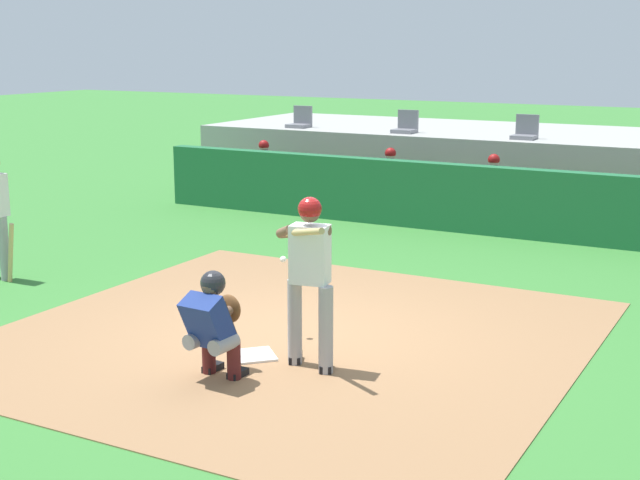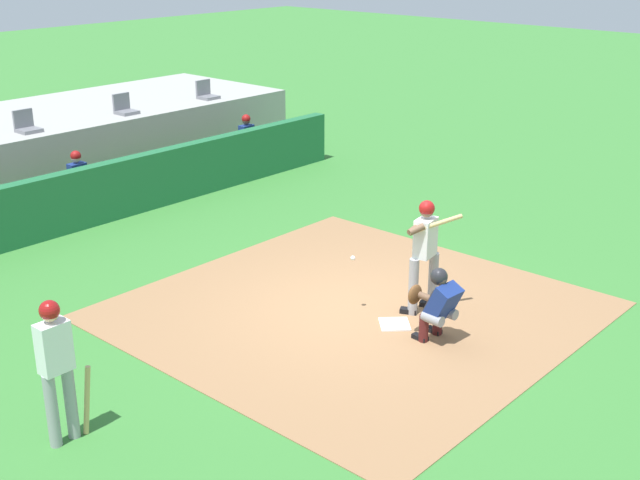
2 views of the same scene
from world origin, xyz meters
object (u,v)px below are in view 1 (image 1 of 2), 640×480
(stadium_seat_0, at_px, (300,121))
(stadium_seat_2, at_px, (525,132))
(home_plate, at_px, (254,355))
(stadium_seat_1, at_px, (406,126))
(batter_at_plate, at_px, (309,272))
(dugout_player_0, at_px, (261,170))
(dugout_player_1, at_px, (387,180))
(catcher_crouched, at_px, (214,321))
(dugout_player_2, at_px, (491,189))

(stadium_seat_0, relative_size, stadium_seat_2, 1.00)
(home_plate, relative_size, stadium_seat_0, 0.92)
(stadium_seat_1, distance_m, stadium_seat_2, 2.60)
(batter_at_plate, distance_m, dugout_player_0, 9.95)
(dugout_player_1, bearing_deg, home_plate, -75.52)
(catcher_crouched, xyz_separation_m, stadium_seat_0, (-5.21, 10.90, 0.93))
(batter_at_plate, height_order, stadium_seat_1, stadium_seat_1)
(home_plate, bearing_deg, dugout_player_2, 90.20)
(catcher_crouched, distance_m, dugout_player_0, 10.18)
(dugout_player_2, height_order, stadium_seat_0, stadium_seat_0)
(batter_at_plate, relative_size, catcher_crouched, 0.97)
(catcher_crouched, xyz_separation_m, stadium_seat_1, (-2.61, 10.90, 0.93))
(stadium_seat_1, relative_size, stadium_seat_2, 1.00)
(batter_at_plate, distance_m, dugout_player_2, 8.19)
(dugout_player_0, xyz_separation_m, stadium_seat_1, (2.40, 2.03, 0.86))
(catcher_crouched, bearing_deg, stadium_seat_2, 90.03)
(home_plate, xyz_separation_m, stadium_seat_1, (-2.60, 10.18, 1.51))
(dugout_player_0, bearing_deg, stadium_seat_1, 40.32)
(batter_at_plate, distance_m, catcher_crouched, 1.08)
(catcher_crouched, relative_size, stadium_seat_1, 3.88)
(dugout_player_0, height_order, dugout_player_1, same)
(stadium_seat_1, bearing_deg, dugout_player_0, -139.68)
(home_plate, relative_size, dugout_player_2, 0.34)
(batter_at_plate, xyz_separation_m, catcher_crouched, (-0.68, -0.71, -0.43))
(home_plate, distance_m, dugout_player_2, 8.17)
(dugout_player_1, relative_size, stadium_seat_0, 2.71)
(home_plate, distance_m, stadium_seat_1, 10.61)
(stadium_seat_0, xyz_separation_m, stadium_seat_2, (5.20, 0.00, 0.00))
(catcher_crouched, xyz_separation_m, dugout_player_2, (-0.04, 8.86, 0.06))
(dugout_player_1, relative_size, dugout_player_2, 1.00)
(home_plate, bearing_deg, catcher_crouched, -89.50)
(home_plate, height_order, stadium_seat_2, stadium_seat_2)
(batter_at_plate, relative_size, dugout_player_0, 1.39)
(batter_at_plate, distance_m, stadium_seat_1, 10.72)
(stadium_seat_1, bearing_deg, catcher_crouched, -76.55)
(home_plate, distance_m, stadium_seat_0, 11.53)
(stadium_seat_1, bearing_deg, batter_at_plate, -72.10)
(batter_at_plate, bearing_deg, stadium_seat_2, 93.88)
(dugout_player_0, bearing_deg, dugout_player_1, 0.00)
(stadium_seat_0, bearing_deg, catcher_crouched, -64.47)
(dugout_player_2, height_order, stadium_seat_2, stadium_seat_2)
(dugout_player_1, relative_size, stadium_seat_2, 2.71)
(dugout_player_2, bearing_deg, catcher_crouched, -89.77)
(home_plate, distance_m, catcher_crouched, 0.93)
(home_plate, xyz_separation_m, dugout_player_0, (-5.00, 8.14, 0.65))
(dugout_player_2, bearing_deg, batter_at_plate, -84.96)
(dugout_player_0, xyz_separation_m, stadium_seat_2, (5.00, 2.03, 0.86))
(batter_at_plate, relative_size, stadium_seat_0, 3.76)
(stadium_seat_0, bearing_deg, dugout_player_1, -33.30)
(dugout_player_1, distance_m, stadium_seat_0, 3.80)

